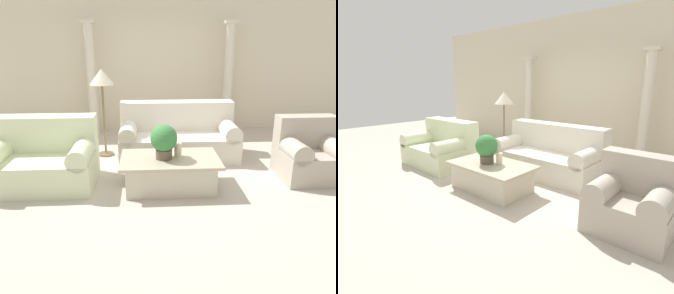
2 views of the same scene
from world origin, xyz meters
The scene contains 11 objects.
ground_plane centered at (0.00, 0.00, 0.00)m, with size 16.00×16.00×0.00m, color #BCB2A3.
wall_back centered at (0.00, 2.66, 1.60)m, with size 10.00×0.06×3.20m.
sofa_long centered at (0.26, 0.80, 0.36)m, with size 1.95×0.97×0.91m.
loveseat centered at (-1.70, -0.22, 0.36)m, with size 1.41×0.97×0.91m.
coffee_table centered at (0.04, -0.48, 0.22)m, with size 1.31×0.82×0.43m.
potted_plant centered at (-0.04, -0.51, 0.68)m, with size 0.36×0.36×0.46m.
pillar_candle centered at (0.15, -0.42, 0.52)m, with size 0.10×0.10×0.18m.
floor_lamp centered at (-0.99, 0.91, 1.26)m, with size 0.40×0.40×1.48m.
column_left centered at (-1.37, 2.27, 1.17)m, with size 0.27×0.27×2.29m.
column_right centered at (1.44, 2.27, 1.17)m, with size 0.27×0.27×2.29m.
armchair centered at (2.07, -0.24, 0.36)m, with size 0.86×0.78×0.87m.
Camera 2 is at (2.85, -3.23, 1.66)m, focal length 28.00 mm.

